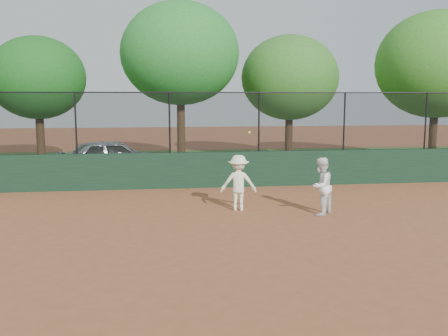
{
  "coord_description": "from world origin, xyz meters",
  "views": [
    {
      "loc": [
        -0.91,
        -10.54,
        3.05
      ],
      "look_at": [
        0.8,
        2.2,
        1.2
      ],
      "focal_mm": 40.0,
      "sensor_mm": 36.0,
      "label": 1
    }
  ],
  "objects": [
    {
      "name": "player_second",
      "position": [
        3.26,
        1.7,
        0.75
      ],
      "size": [
        0.92,
        0.91,
        1.5
      ],
      "primitive_type": "imported",
      "rotation": [
        0.0,
        0.0,
        3.91
      ],
      "color": "white",
      "rests_on": "ground"
    },
    {
      "name": "fence_assembly",
      "position": [
        -0.03,
        6.0,
        2.24
      ],
      "size": [
        26.0,
        0.06,
        2.0
      ],
      "color": "black",
      "rests_on": "back_wall"
    },
    {
      "name": "tree_2",
      "position": [
        0.13,
        11.33,
        4.86
      ],
      "size": [
        5.11,
        4.65,
        7.08
      ],
      "color": "#463019",
      "rests_on": "ground"
    },
    {
      "name": "grass_strip",
      "position": [
        0.0,
        12.0,
        0.0
      ],
      "size": [
        36.0,
        12.0,
        0.01
      ],
      "primitive_type": "cube",
      "color": "#304E18",
      "rests_on": "ground"
    },
    {
      "name": "back_wall",
      "position": [
        0.0,
        6.0,
        0.6
      ],
      "size": [
        26.0,
        0.2,
        1.2
      ],
      "primitive_type": "cube",
      "color": "#183521",
      "rests_on": "ground"
    },
    {
      "name": "tree_3",
      "position": [
        5.38,
        12.83,
        3.92
      ],
      "size": [
        4.64,
        4.22,
        5.93
      ],
      "color": "#412815",
      "rests_on": "ground"
    },
    {
      "name": "parked_car",
      "position": [
        -2.58,
        8.77,
        0.73
      ],
      "size": [
        4.55,
        2.7,
        1.45
      ],
      "primitive_type": "imported",
      "rotation": [
        0.0,
        0.0,
        1.82
      ],
      "color": "#B0B5BA",
      "rests_on": "ground"
    },
    {
      "name": "ground",
      "position": [
        0.0,
        0.0,
        0.0
      ],
      "size": [
        80.0,
        80.0,
        0.0
      ],
      "primitive_type": "plane",
      "color": "#9B5532",
      "rests_on": "ground"
    },
    {
      "name": "player_main",
      "position": [
        1.23,
        2.48,
        0.75
      ],
      "size": [
        1.04,
        0.77,
        2.17
      ],
      "color": "white",
      "rests_on": "ground"
    },
    {
      "name": "tree_1",
      "position": [
        -6.06,
        12.47,
        3.84
      ],
      "size": [
        4.19,
        3.81,
        5.67
      ],
      "color": "#452D17",
      "rests_on": "ground"
    },
    {
      "name": "tree_4",
      "position": [
        11.29,
        10.23,
        4.42
      ],
      "size": [
        5.39,
        4.9,
        6.76
      ],
      "color": "#412917",
      "rests_on": "ground"
    }
  ]
}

